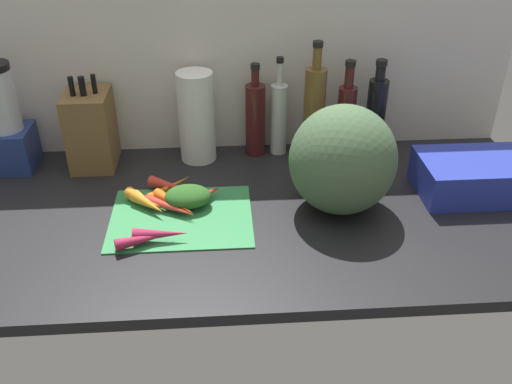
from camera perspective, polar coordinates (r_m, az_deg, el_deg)
The scene contains 23 objects.
ground_plane at distance 149.52cm, azimuth -1.63°, elevation -2.16°, with size 170.00×80.00×3.00cm, color black.
wall_back at distance 170.84cm, azimuth -2.39°, elevation 13.99°, with size 170.00×3.00×60.00cm, color silver.
cutting_board at distance 145.88cm, azimuth -7.65°, elevation -2.52°, with size 36.50×28.75×0.80cm, color #338C4C.
carrot_0 at distance 136.52cm, azimuth -9.73°, elevation -4.27°, with size 3.52×3.52×13.25cm, color #B2264C.
carrot_1 at distance 155.08cm, azimuth -8.52°, elevation 0.54°, with size 3.31×3.31×14.40cm, color red.
carrot_2 at distance 150.70cm, azimuth -11.38°, elevation -0.75°, with size 3.35×3.35×11.91cm, color orange.
carrot_3 at distance 136.05cm, azimuth -11.31°, elevation -4.72°, with size 3.05×3.05×14.16cm, color #B2264C.
carrot_4 at distance 155.84cm, azimuth -8.78°, elevation 0.51°, with size 2.51×2.51×15.47cm, color orange.
carrot_5 at distance 146.59cm, azimuth -8.76°, elevation -1.55°, with size 2.97×2.97×15.36cm, color red.
carrot_6 at distance 148.18cm, azimuth -10.97°, elevation -1.27°, with size 3.49×3.49×11.75cm, color orange.
carrot_7 at distance 150.43cm, azimuth -5.08°, elevation -0.21°, with size 3.58×3.58×10.62cm, color red.
carrot_8 at distance 148.16cm, azimuth -8.32°, elevation -1.08°, with size 3.14×3.14×14.60cm, color orange.
carrot_greens_pile at distance 148.39cm, azimuth -6.98°, elevation -0.44°, with size 12.31×9.47×5.21cm, color #2D6023.
winter_squash at distance 143.46cm, azimuth 8.86°, elevation 3.25°, with size 27.53×26.62×28.65cm, color #4C6B47.
knife_block at distance 171.75cm, azimuth -16.51°, elevation 6.16°, with size 12.62×15.78×28.27cm.
blender_appliance at distance 177.82cm, azimuth -24.32°, elevation 6.28°, with size 13.46×13.46×31.97cm.
paper_towel_roll at distance 168.22cm, azimuth -6.10°, elevation 7.63°, with size 10.79×10.79×27.50cm, color white.
bottle_0 at distance 171.38cm, azimuth -0.07°, elevation 7.57°, with size 6.10×6.10×28.86cm.
bottle_1 at distance 172.08cm, azimuth 2.35°, elevation 7.67°, with size 5.05×5.05×30.60cm.
bottle_2 at distance 168.02cm, azimuth 5.96°, elevation 8.09°, with size 6.43×6.43×36.38cm.
bottle_3 at distance 171.19cm, azimuth 9.15°, elevation 7.39°, with size 5.57×5.57×30.56cm.
bottle_4 at distance 173.89cm, azimuth 12.11°, elevation 7.65°, with size 5.97×5.97×30.33cm.
dish_rack at distance 164.33cm, azimuth 21.34°, elevation 1.51°, with size 29.83×20.20×10.15cm, color #2838AD.
Camera 1 is at (-4.45, -124.36, 81.39)cm, focal length 39.11 mm.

